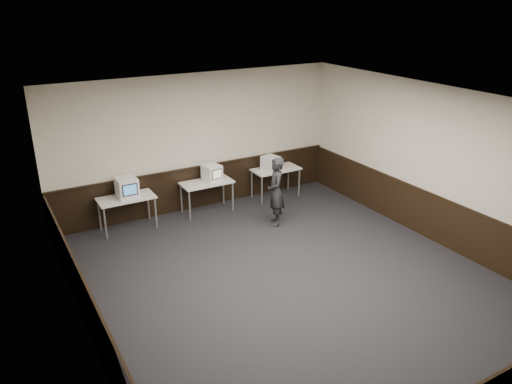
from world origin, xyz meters
TOP-DOWN VIEW (x-y plane):
  - floor at (0.00, 0.00)m, footprint 8.00×8.00m
  - ceiling at (0.00, 0.00)m, footprint 8.00×8.00m
  - back_wall at (0.00, 4.00)m, footprint 7.00×0.00m
  - front_wall at (0.00, -4.00)m, footprint 7.00×0.00m
  - left_wall at (-3.50, 0.00)m, footprint 0.00×8.00m
  - right_wall at (3.50, 0.00)m, footprint 0.00×8.00m
  - wainscot_back at (0.00, 3.98)m, footprint 6.98×0.04m
  - wainscot_left at (-3.48, 0.00)m, footprint 0.04×7.98m
  - wainscot_right at (3.48, 0.00)m, footprint 0.04×7.98m
  - wainscot_rail at (0.00, 3.96)m, footprint 6.98×0.06m
  - desk_left at (-1.90, 3.60)m, footprint 1.20×0.60m
  - desk_center at (0.00, 3.60)m, footprint 1.20×0.60m
  - desk_right at (1.90, 3.60)m, footprint 1.20×0.60m
  - emac_left at (-1.85, 3.61)m, footprint 0.43×0.47m
  - emac_center at (0.16, 3.63)m, footprint 0.44×0.45m
  - emac_right at (1.72, 3.55)m, footprint 0.44×0.45m
  - person at (1.04, 2.22)m, footprint 0.56×0.67m

SIDE VIEW (x-z plane):
  - floor at x=0.00m, z-range 0.00..0.00m
  - wainscot_back at x=0.00m, z-range 0.00..1.00m
  - wainscot_left at x=-3.48m, z-range 0.00..1.00m
  - wainscot_right at x=3.48m, z-range 0.00..1.00m
  - desk_left at x=-1.90m, z-range 0.30..1.05m
  - desk_center at x=0.00m, z-range 0.30..1.05m
  - desk_right at x=1.90m, z-range 0.30..1.05m
  - person at x=1.04m, z-range 0.00..1.55m
  - emac_right at x=1.72m, z-range 0.75..1.11m
  - emac_center at x=0.16m, z-range 0.75..1.12m
  - emac_left at x=-1.85m, z-range 0.75..1.18m
  - wainscot_rail at x=0.00m, z-range 1.00..1.04m
  - back_wall at x=0.00m, z-range -1.90..5.10m
  - front_wall at x=0.00m, z-range -1.90..5.10m
  - left_wall at x=-3.50m, z-range -2.40..5.60m
  - right_wall at x=3.50m, z-range -2.40..5.60m
  - ceiling at x=0.00m, z-range 3.20..3.20m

